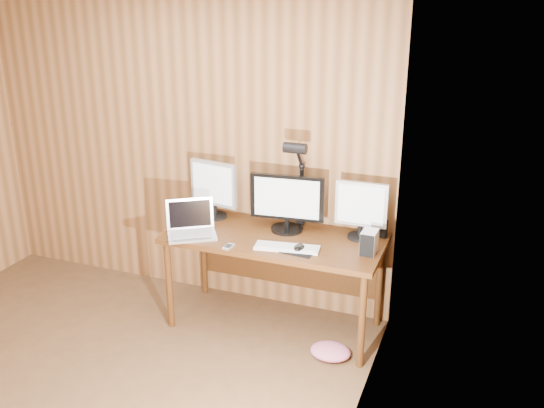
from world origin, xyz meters
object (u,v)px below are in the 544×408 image
Objects in this scene: monitor_left at (214,188)px; monitor_right at (361,209)px; laptop at (191,226)px; desk_lamp at (298,171)px; phone at (229,247)px; keyboard at (287,247)px; hard_drive at (369,242)px; speaker at (384,229)px; mouse at (299,248)px; monitor_center at (287,202)px; desk at (278,248)px.

monitor_left reaches higher than monitor_right.
laptop is 0.89m from desk_lamp.
laptop is 4.10× the size of phone.
laptop is at bearing 171.03° from keyboard.
phone is (-0.94, -0.26, -0.07)m from hard_drive.
phone is at bearing -150.37° from monitor_right.
hard_drive reaches higher than phone.
laptop is 3.28× the size of speaker.
keyboard is 4.38× the size of phone.
desk_lamp reaches higher than speaker.
monitor_left reaches higher than phone.
mouse is 0.69× the size of hard_drive.
phone is at bearing -124.00° from desk_lamp.
monitor_center reaches higher than phone.
phone is 0.76m from desk_lamp.
keyboard is (0.16, -0.25, 0.13)m from desk.
laptop reaches higher than keyboard.
mouse is 0.48m from hard_drive.
desk_lamp is at bearing 44.19° from monitor_center.
monitor_left is 1.17m from monitor_right.
monitor_center is 3.40× the size of hard_drive.
laptop reaches higher than desk.
monitor_left is at bearing 178.75° from monitor_right.
monitor_right is 0.61m from keyboard.
mouse is (0.20, -0.32, -0.20)m from monitor_center.
monitor_center is at bearing 62.29° from phone.
phone is at bearing -150.12° from speaker.
keyboard is at bearing -82.51° from desk_lamp.
speaker reaches higher than phone.
hard_drive is at bearing -64.87° from monitor_right.
phone is (0.35, -0.49, -0.24)m from monitor_left.
desk_lamp is at bearing 61.20° from phone.
monitor_left is 1.07× the size of monitor_right.
mouse is (0.84, -0.00, -0.04)m from laptop.
hard_drive is at bearing 19.91° from phone.
speaker is at bearing 4.34° from desk_lamp.
hard_drive is (0.66, -0.18, -0.14)m from monitor_center.
speaker is at bearing 23.56° from monitor_right.
monitor_left is at bearing 168.19° from desk.
desk is at bearing 171.85° from hard_drive.
keyboard is (0.74, -0.37, -0.24)m from monitor_left.
keyboard is at bearing -140.62° from monitor_right.
monitor_center reaches higher than hard_drive.
hard_drive reaches higher than speaker.
desk is 0.38m from mouse.
phone is at bearing -46.01° from monitor_left.
phone is at bearing -163.63° from hard_drive.
desk is 3.76× the size of monitor_right.
hard_drive is at bearing -26.94° from laptop.
hard_drive reaches higher than mouse.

